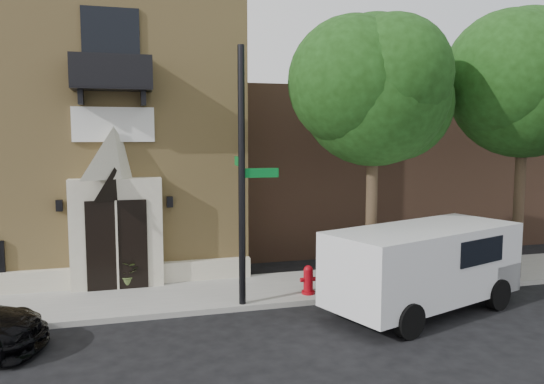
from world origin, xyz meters
The scene contains 12 objects.
ground centered at (0.00, 0.00, 0.00)m, with size 120.00×120.00×0.00m, color black.
sidewalk centered at (1.00, 1.50, 0.07)m, with size 42.00×3.00×0.15m, color gray.
church centered at (-2.99, 7.95, 4.63)m, with size 12.20×11.01×9.30m.
neighbour_building centered at (12.00, 9.00, 3.20)m, with size 18.00×8.00×6.40m, color brown.
street_tree_left centered at (6.03, 0.35, 5.87)m, with size 4.97×4.38×7.77m.
street_tree_mid centered at (11.03, 0.35, 6.20)m, with size 5.21×4.64×8.25m.
cargo_van centered at (6.88, -1.18, 1.25)m, with size 5.86×3.87×2.23m.
street_sign centered at (2.20, 0.22, 3.53)m, with size 1.07×1.07×6.71m.
fire_hydrant centered at (4.15, 0.56, 0.55)m, with size 0.46×0.37×0.82m.
dumpster centered at (9.07, 0.56, 0.83)m, with size 2.12×1.31×1.34m.
planter centered at (-0.71, 2.61, 0.54)m, with size 0.70×0.61×0.78m, color #526832.
pedestrian_near centered at (6.21, 1.85, 0.95)m, with size 0.58×0.38×1.60m, color black.
Camera 1 is at (-0.74, -13.14, 4.60)m, focal length 35.00 mm.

